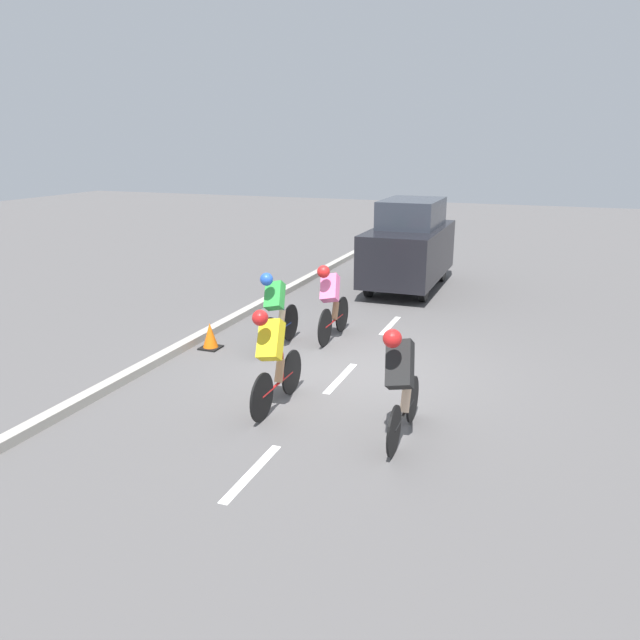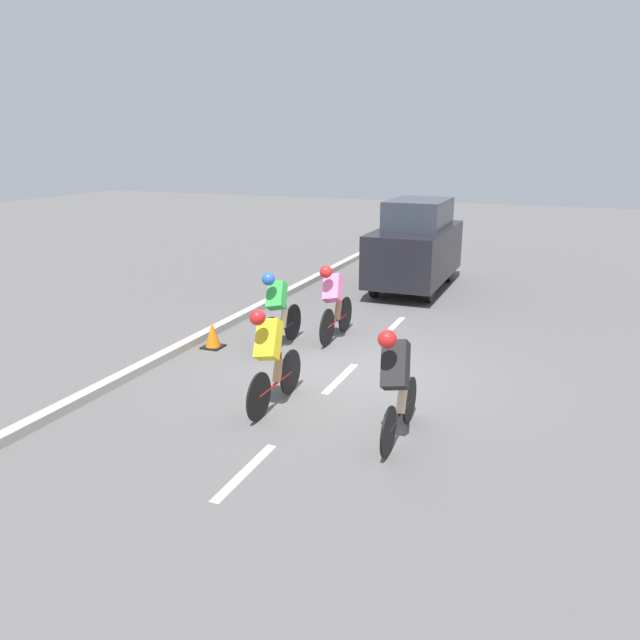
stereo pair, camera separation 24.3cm
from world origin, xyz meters
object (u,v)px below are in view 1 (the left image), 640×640
Objects in this scene: cyclist_yellow at (273,356)px; cyclist_black at (401,379)px; cyclist_green at (276,308)px; cyclist_pink at (331,300)px; support_car at (409,245)px; traffic_cone at (210,336)px.

cyclist_black reaches higher than cyclist_yellow.
cyclist_green is 4.08m from cyclist_black.
cyclist_pink is 0.99× the size of cyclist_yellow.
support_car is at bearing -94.82° from cyclist_pink.
cyclist_pink is at bearing -130.31° from cyclist_green.
cyclist_black is (-1.92, 0.33, 0.03)m from cyclist_yellow.
cyclist_green is 1.34m from traffic_cone.
cyclist_yellow reaches higher than cyclist_pink.
cyclist_green is 5.83m from support_car.
cyclist_green is at bearing -159.84° from traffic_cone.
cyclist_green is 3.42× the size of traffic_cone.
cyclist_yellow is 2.67m from cyclist_green.
support_car is at bearing -90.62° from cyclist_yellow.
support_car reaches higher than cyclist_green.
cyclist_yellow is at bearing -9.64° from cyclist_black.
support_car is 7.98× the size of traffic_cone.
cyclist_green is (1.07, -2.45, -0.02)m from cyclist_yellow.
cyclist_pink reaches higher than traffic_cone.
cyclist_green is (0.75, 0.88, -0.02)m from cyclist_pink.
support_car reaches higher than cyclist_black.
traffic_cone is at bearing -29.56° from cyclist_black.
cyclist_pink is 2.37m from traffic_cone.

